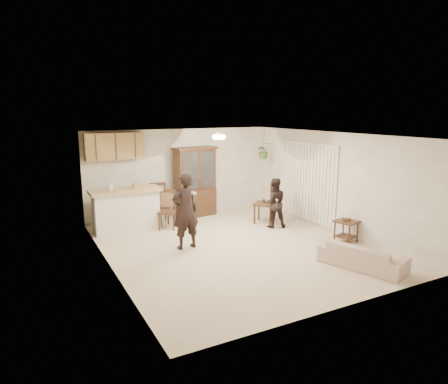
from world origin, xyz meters
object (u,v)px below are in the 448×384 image
child (274,202)px  chair_bar (160,212)px  china_hutch (195,182)px  chair_hutch_left (167,218)px  sofa (363,250)px  adult (185,209)px  side_table (346,231)px  chair_hutch_right (264,211)px

child → chair_bar: 3.11m
china_hutch → chair_hutch_left: china_hutch is taller
sofa → chair_hutch_left: 4.93m
chair_hutch_left → child: bearing=0.4°
child → chair_hutch_left: child is taller
adult → china_hutch: china_hutch is taller
chair_hutch_left → chair_bar: bearing=116.1°
child → china_hutch: bearing=-32.9°
side_table → adult: bearing=158.6°
sofa → chair_hutch_left: chair_hutch_left is taller
child → chair_hutch_right: size_ratio=1.14×
china_hutch → chair_bar: bearing=-175.1°
chair_hutch_right → china_hutch: bearing=-90.2°
china_hutch → chair_hutch_left: (-1.17, -0.84, -0.70)m
sofa → chair_hutch_left: size_ratio=1.86×
chair_bar → chair_hutch_left: chair_bar is taller
side_table → chair_bar: 4.86m
china_hutch → chair_bar: 1.39m
chair_hutch_left → chair_hutch_right: (2.54, -0.71, 0.05)m
adult → chair_hutch_left: bearing=-99.5°
adult → chair_hutch_right: (2.68, 0.91, -0.57)m
chair_hutch_left → sofa: bearing=-34.5°
sofa → chair_bar: (-2.48, 4.84, -0.06)m
sofa → child: child is taller
sofa → adult: (-2.61, 2.64, 0.53)m
adult → chair_bar: bearing=-98.1°
china_hutch → child: bearing=-64.0°
adult → chair_bar: 2.28m
china_hutch → chair_hutch_left: size_ratio=1.99×
side_table → chair_hutch_left: bearing=138.1°
side_table → chair_hutch_right: bearing=108.7°
sofa → china_hutch: 5.31m
chair_hutch_left → chair_hutch_right: bearing=9.9°
china_hutch → side_table: size_ratio=3.48×
adult → chair_bar: adult is taller
child → chair_bar: child is taller
adult → child: bearing=-175.2°
sofa → side_table: size_ratio=3.26×
child → chair_hutch_right: (0.02, 0.47, -0.34)m
chair_hutch_left → chair_hutch_right: 2.64m
sofa → chair_hutch_right: 3.56m
adult → side_table: adult is taller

